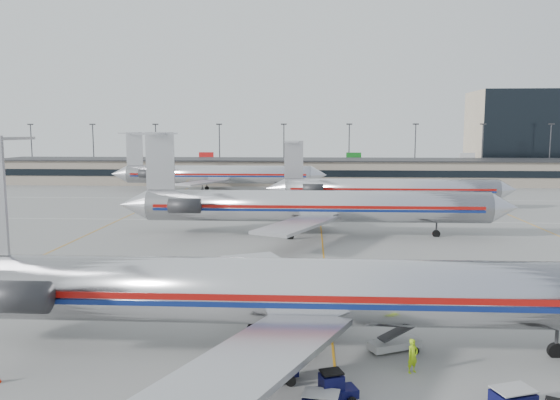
# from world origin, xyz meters

# --- Properties ---
(ground) EXTENTS (260.00, 260.00, 0.00)m
(ground) POSITION_xyz_m (0.00, 0.00, 0.00)
(ground) COLOR gray
(ground) RESTS_ON ground
(apron_markings) EXTENTS (160.00, 0.15, 0.02)m
(apron_markings) POSITION_xyz_m (0.00, 10.00, 0.01)
(apron_markings) COLOR silver
(apron_markings) RESTS_ON ground
(terminal) EXTENTS (162.00, 17.00, 6.25)m
(terminal) POSITION_xyz_m (0.00, 97.97, 3.16)
(terminal) COLOR gray
(terminal) RESTS_ON ground
(light_mast_row) EXTENTS (163.60, 0.40, 15.28)m
(light_mast_row) POSITION_xyz_m (0.00, 112.00, 8.58)
(light_mast_row) COLOR #38383D
(light_mast_row) RESTS_ON ground
(distant_building) EXTENTS (30.00, 20.00, 25.00)m
(distant_building) POSITION_xyz_m (62.00, 128.00, 12.50)
(distant_building) COLOR tan
(distant_building) RESTS_ON ground
(jet_foreground) EXTENTS (49.75, 29.29, 13.02)m
(jet_foreground) POSITION_xyz_m (-2.91, -8.13, 3.78)
(jet_foreground) COLOR silver
(jet_foreground) RESTS_ON ground
(jet_second_row) EXTENTS (50.35, 29.65, 13.18)m
(jet_second_row) POSITION_xyz_m (-1.76, 28.80, 3.82)
(jet_second_row) COLOR silver
(jet_second_row) RESTS_ON ground
(jet_third_row) EXTENTS (42.63, 26.22, 11.66)m
(jet_third_row) POSITION_xyz_m (11.34, 54.10, 3.38)
(jet_third_row) COLOR silver
(jet_third_row) RESTS_ON ground
(jet_back_row) EXTENTS (47.81, 29.41, 13.07)m
(jet_back_row) POSITION_xyz_m (-22.72, 79.09, 3.80)
(jet_back_row) COLOR silver
(jet_back_row) RESTS_ON ground
(tug_left) EXTENTS (2.44, 1.89, 1.78)m
(tug_left) POSITION_xyz_m (-3.31, -12.21, 0.81)
(tug_left) COLOR #090A34
(tug_left) RESTS_ON ground
(tug_center) EXTENTS (2.18, 1.59, 1.60)m
(tug_center) POSITION_xyz_m (-0.19, -14.28, 0.73)
(tug_center) COLOR #090A34
(tug_center) RESTS_ON ground
(cart_outer) EXTENTS (2.18, 1.82, 1.06)m
(cart_outer) POSITION_xyz_m (8.26, -14.51, 0.56)
(cart_outer) COLOR #090A34
(cart_outer) RESTS_ON ground
(belt_loader) EXTENTS (3.87, 2.40, 2.00)m
(belt_loader) POSITION_xyz_m (3.78, -7.72, 0.53)
(belt_loader) COLOR #9C9C9C
(belt_loader) RESTS_ON ground
(ramp_worker_near) EXTENTS (0.83, 0.77, 1.91)m
(ramp_worker_near) POSITION_xyz_m (4.23, -10.70, 0.95)
(ramp_worker_near) COLOR #9BCD13
(ramp_worker_near) RESTS_ON ground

